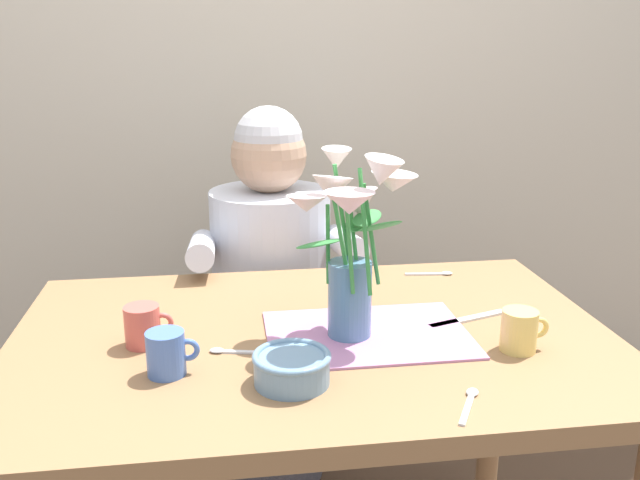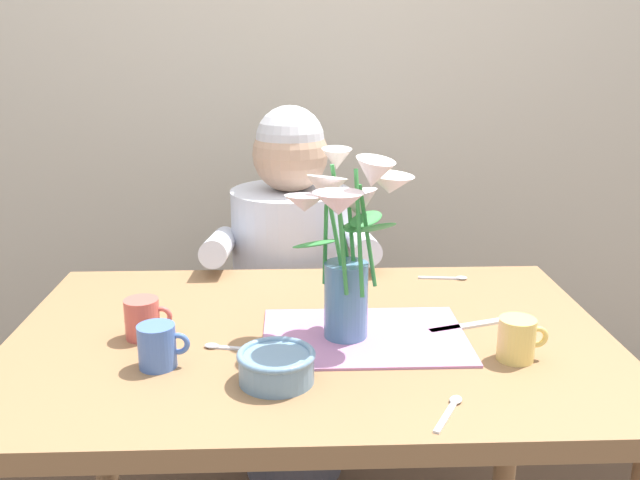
{
  "view_description": "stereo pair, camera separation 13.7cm",
  "coord_description": "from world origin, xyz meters",
  "px_view_note": "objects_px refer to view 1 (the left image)",
  "views": [
    {
      "loc": [
        -0.17,
        -1.26,
        1.31
      ],
      "look_at": [
        0.02,
        0.05,
        0.92
      ],
      "focal_mm": 38.53,
      "sensor_mm": 36.0,
      "label": 1
    },
    {
      "loc": [
        -0.03,
        -1.27,
        1.31
      ],
      "look_at": [
        0.02,
        0.05,
        0.92
      ],
      "focal_mm": 38.53,
      "sensor_mm": 36.0,
      "label": 2
    }
  ],
  "objects_px": {
    "seated_person": "(272,304)",
    "tea_cup": "(143,326)",
    "flower_vase": "(352,234)",
    "ceramic_mug": "(167,353)",
    "ceramic_bowl": "(292,367)",
    "dinner_knife": "(468,319)",
    "coffee_cup": "(520,330)"
  },
  "relations": [
    {
      "from": "tea_cup",
      "to": "ceramic_mug",
      "type": "xyz_separation_m",
      "value": [
        0.05,
        -0.13,
        0.0
      ]
    },
    {
      "from": "dinner_knife",
      "to": "tea_cup",
      "type": "relative_size",
      "value": 2.04
    },
    {
      "from": "seated_person",
      "to": "ceramic_mug",
      "type": "height_order",
      "value": "seated_person"
    },
    {
      "from": "flower_vase",
      "to": "ceramic_bowl",
      "type": "bearing_deg",
      "value": -128.77
    },
    {
      "from": "flower_vase",
      "to": "ceramic_mug",
      "type": "bearing_deg",
      "value": -163.43
    },
    {
      "from": "ceramic_bowl",
      "to": "ceramic_mug",
      "type": "xyz_separation_m",
      "value": [
        -0.21,
        0.06,
        0.01
      ]
    },
    {
      "from": "flower_vase",
      "to": "coffee_cup",
      "type": "relative_size",
      "value": 4.04
    },
    {
      "from": "dinner_knife",
      "to": "ceramic_mug",
      "type": "bearing_deg",
      "value": 176.24
    },
    {
      "from": "dinner_knife",
      "to": "ceramic_mug",
      "type": "xyz_separation_m",
      "value": [
        -0.61,
        -0.16,
        0.04
      ]
    },
    {
      "from": "tea_cup",
      "to": "flower_vase",
      "type": "bearing_deg",
      "value": -3.54
    },
    {
      "from": "seated_person",
      "to": "ceramic_mug",
      "type": "xyz_separation_m",
      "value": [
        -0.24,
        -0.75,
        0.22
      ]
    },
    {
      "from": "flower_vase",
      "to": "coffee_cup",
      "type": "xyz_separation_m",
      "value": [
        0.31,
        -0.1,
        -0.17
      ]
    },
    {
      "from": "ceramic_mug",
      "to": "flower_vase",
      "type": "bearing_deg",
      "value": 16.57
    },
    {
      "from": "dinner_knife",
      "to": "ceramic_mug",
      "type": "relative_size",
      "value": 2.04
    },
    {
      "from": "dinner_knife",
      "to": "coffee_cup",
      "type": "relative_size",
      "value": 2.04
    },
    {
      "from": "dinner_knife",
      "to": "coffee_cup",
      "type": "distance_m",
      "value": 0.16
    },
    {
      "from": "seated_person",
      "to": "ceramic_mug",
      "type": "relative_size",
      "value": 12.2
    },
    {
      "from": "seated_person",
      "to": "ceramic_bowl",
      "type": "distance_m",
      "value": 0.84
    },
    {
      "from": "seated_person",
      "to": "flower_vase",
      "type": "bearing_deg",
      "value": -83.39
    },
    {
      "from": "seated_person",
      "to": "tea_cup",
      "type": "distance_m",
      "value": 0.72
    },
    {
      "from": "seated_person",
      "to": "tea_cup",
      "type": "height_order",
      "value": "seated_person"
    },
    {
      "from": "dinner_knife",
      "to": "coffee_cup",
      "type": "height_order",
      "value": "coffee_cup"
    },
    {
      "from": "ceramic_mug",
      "to": "coffee_cup",
      "type": "bearing_deg",
      "value": 0.38
    },
    {
      "from": "tea_cup",
      "to": "dinner_knife",
      "type": "bearing_deg",
      "value": 2.46
    },
    {
      "from": "dinner_knife",
      "to": "ceramic_bowl",
      "type": "bearing_deg",
      "value": -169.02
    },
    {
      "from": "ceramic_bowl",
      "to": "tea_cup",
      "type": "xyz_separation_m",
      "value": [
        -0.27,
        0.19,
        0.01
      ]
    },
    {
      "from": "dinner_knife",
      "to": "tea_cup",
      "type": "distance_m",
      "value": 0.66
    },
    {
      "from": "coffee_cup",
      "to": "ceramic_bowl",
      "type": "bearing_deg",
      "value": -171.2
    },
    {
      "from": "tea_cup",
      "to": "ceramic_mug",
      "type": "height_order",
      "value": "same"
    },
    {
      "from": "flower_vase",
      "to": "ceramic_mug",
      "type": "distance_m",
      "value": 0.4
    },
    {
      "from": "ceramic_mug",
      "to": "seated_person",
      "type": "bearing_deg",
      "value": 72.51
    },
    {
      "from": "seated_person",
      "to": "ceramic_mug",
      "type": "bearing_deg",
      "value": -110.51
    }
  ]
}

